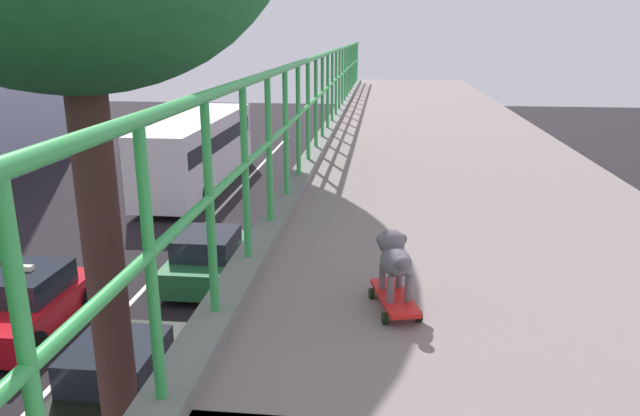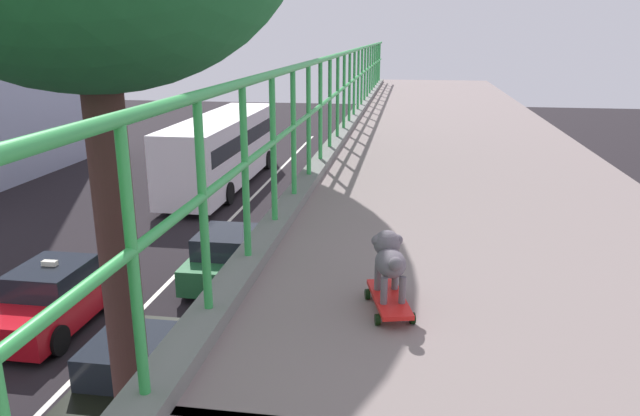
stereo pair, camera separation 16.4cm
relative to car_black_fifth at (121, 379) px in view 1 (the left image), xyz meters
The scene contains 6 objects.
car_black_fifth is the anchor object (origin of this frame).
car_red_taxi_sixth 4.51m from the car_black_fifth, 142.12° to the left, with size 1.99×3.86×1.66m.
car_green_seventh 6.20m from the car_black_fifth, 90.84° to the left, with size 1.99×3.85×1.54m.
city_bus 17.39m from the car_black_fifth, 102.23° to the left, with size 2.59×11.12×3.26m.
toy_skateboard 9.47m from the car_black_fifth, 53.04° to the right, with size 0.29×0.50×0.08m.
small_dog 9.56m from the car_black_fifth, 52.92° to the right, with size 0.21×0.36×0.33m.
Camera 1 is at (0.57, -0.79, 6.96)m, focal length 33.49 mm.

